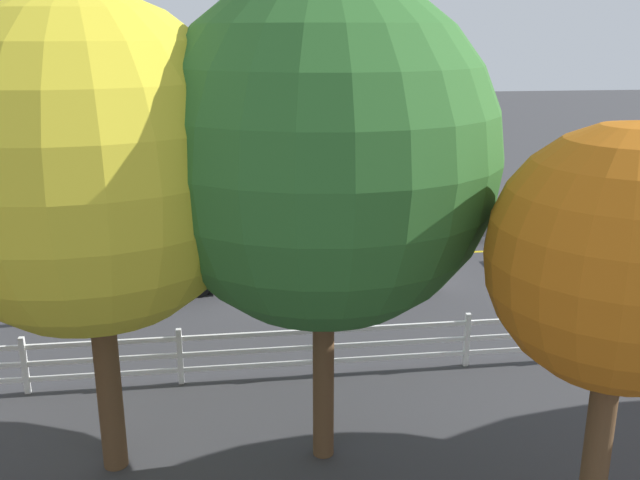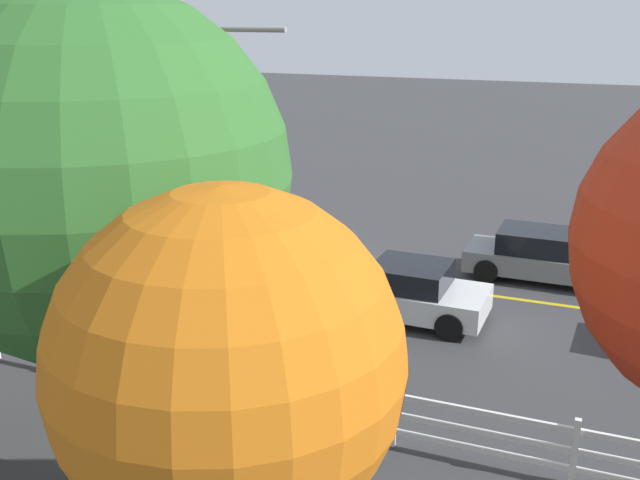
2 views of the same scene
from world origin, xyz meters
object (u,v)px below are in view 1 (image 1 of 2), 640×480
(car_1, at_px, (419,219))
(tree_4, at_px, (324,156))
(tree_1, at_px, (88,167))
(car_3, at_px, (599,245))
(car_4, at_px, (358,259))
(car_2, at_px, (143,266))
(car_0, at_px, (617,210))
(tree_2, at_px, (622,260))

(car_1, relative_size, tree_4, 0.56)
(tree_1, distance_m, tree_4, 3.32)
(car_1, xyz_separation_m, car_3, (-4.43, 3.55, -0.03))
(car_4, distance_m, tree_4, 9.32)
(car_2, xyz_separation_m, tree_4, (-3.73, 8.26, 4.28))
(car_4, bearing_deg, tree_1, 56.99)
(tree_1, bearing_deg, car_0, -141.84)
(car_0, relative_size, car_4, 1.18)
(tree_1, relative_size, tree_4, 0.97)
(car_1, bearing_deg, tree_1, -124.00)
(car_1, bearing_deg, car_0, 2.94)
(car_1, bearing_deg, car_3, -37.93)
(car_2, height_order, tree_1, tree_1)
(car_4, relative_size, tree_4, 0.54)
(car_0, distance_m, car_1, 7.18)
(tree_2, bearing_deg, car_3, -119.18)
(car_3, xyz_separation_m, tree_1, (12.63, 8.25, 4.17))
(tree_4, bearing_deg, car_1, -112.26)
(car_0, xyz_separation_m, tree_1, (15.37, 12.08, 4.15))
(car_2, distance_m, tree_2, 13.28)
(car_0, relative_size, tree_4, 0.64)
(car_0, bearing_deg, car_4, -157.42)
(car_3, bearing_deg, tree_2, 63.75)
(car_4, xyz_separation_m, tree_2, (-1.15, 10.56, 3.37))
(car_2, distance_m, tree_1, 9.15)
(car_3, relative_size, tree_4, 0.56)
(car_1, relative_size, car_4, 1.05)
(car_3, bearing_deg, tree_1, 36.10)
(car_3, distance_m, tree_2, 12.94)
(tree_2, bearing_deg, car_4, -83.77)
(car_2, bearing_deg, car_3, 178.06)
(car_3, bearing_deg, car_4, 5.67)
(car_3, relative_size, tree_1, 0.58)
(car_1, distance_m, car_2, 9.36)
(car_3, xyz_separation_m, tree_2, (6.09, 10.91, 3.39))
(car_2, bearing_deg, car_0, -168.45)
(car_2, xyz_separation_m, car_4, (-5.81, 0.23, 0.02))
(car_0, distance_m, car_4, 10.82)
(car_0, relative_size, car_3, 1.15)
(car_2, relative_size, tree_4, 0.61)
(car_2, xyz_separation_m, tree_1, (-0.42, 8.14, 4.17))
(car_3, bearing_deg, tree_4, 44.89)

